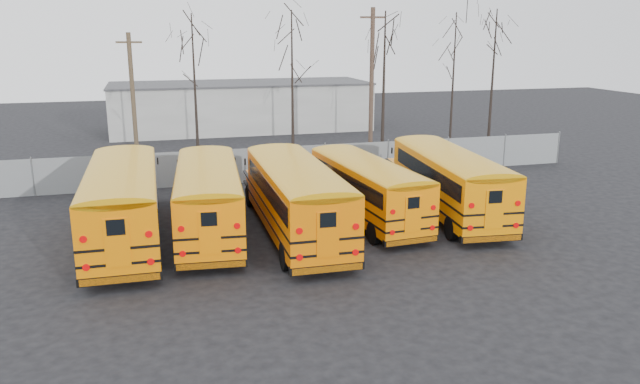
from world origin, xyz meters
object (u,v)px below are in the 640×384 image
object	(u,v)px
bus_a	(123,197)
bus_c	(295,193)
bus_d	(365,184)
utility_pole_left	(133,103)
bus_b	(208,193)
bus_e	(448,177)
utility_pole_right	(372,79)

from	to	relation	value
bus_a	bus_c	bearing A→B (deg)	-7.82
bus_d	bus_c	bearing A→B (deg)	-162.34
bus_c	utility_pole_left	xyz separation A→B (m)	(-6.53, 14.09, 2.41)
bus_b	bus_d	distance (m)	7.16
bus_e	bus_d	bearing A→B (deg)	-178.29
bus_d	utility_pole_left	bearing A→B (deg)	124.40
bus_b	utility_pole_right	bearing A→B (deg)	55.52
bus_e	utility_pole_right	xyz separation A→B (m)	(1.96, 15.97, 3.31)
utility_pole_left	utility_pole_right	xyz separation A→B (m)	(16.13, 3.10, 0.85)
utility_pole_left	bus_a	bearing A→B (deg)	-81.14
bus_c	utility_pole_right	world-z (taller)	utility_pole_right
bus_b	bus_e	bearing A→B (deg)	4.83
bus_a	utility_pole_right	xyz separation A→B (m)	(16.56, 16.18, 3.21)
bus_a	bus_b	bearing A→B (deg)	4.35
bus_a	bus_e	world-z (taller)	bus_a
bus_c	bus_b	bearing A→B (deg)	161.25
utility_pole_left	utility_pole_right	world-z (taller)	utility_pole_right
bus_a	bus_b	xyz separation A→B (m)	(3.44, 0.23, -0.12)
bus_c	utility_pole_right	size ratio (longest dim) A/B	1.17
bus_a	bus_d	xyz separation A→B (m)	(10.60, 0.47, -0.26)
utility_pole_right	bus_a	bearing A→B (deg)	-128.63
bus_b	utility_pole_right	world-z (taller)	utility_pole_right
bus_e	bus_b	bearing A→B (deg)	-174.67
bus_b	bus_a	bearing A→B (deg)	-171.18
bus_c	utility_pole_left	world-z (taller)	utility_pole_left
bus_b	bus_c	distance (m)	3.73
bus_a	utility_pole_left	world-z (taller)	utility_pole_left
bus_a	utility_pole_left	distance (m)	13.30
bus_a	bus_b	size ratio (longest dim) A/B	1.05
bus_b	bus_d	bearing A→B (deg)	6.86
utility_pole_left	bus_e	bearing A→B (deg)	-31.53
bus_c	bus_e	bearing A→B (deg)	9.90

